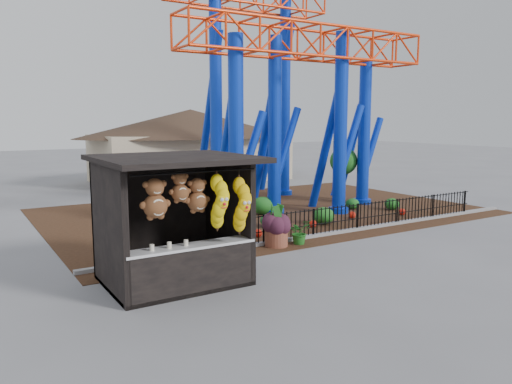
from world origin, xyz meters
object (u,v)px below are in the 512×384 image
terracotta_planter (276,237)px  potted_plant (299,232)px  roller_coaster (283,61)px  prize_booth (177,223)px

terracotta_planter → potted_plant: potted_plant is taller
terracotta_planter → potted_plant: 0.81m
roller_coaster → potted_plant: bearing=-119.8°
potted_plant → prize_booth: bearing=-168.0°
roller_coaster → terracotta_planter: bearing=-126.2°
prize_booth → terracotta_planter: (4.07, 1.80, -1.23)m
prize_booth → potted_plant: prize_booth is taller
prize_booth → terracotta_planter: bearing=23.9°
potted_plant → roller_coaster: bearing=53.4°
prize_booth → terracotta_planter: prize_booth is taller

